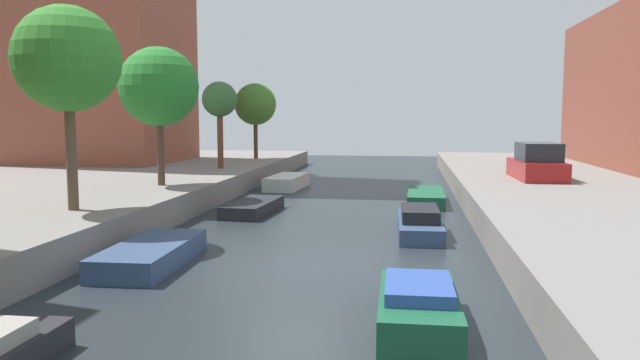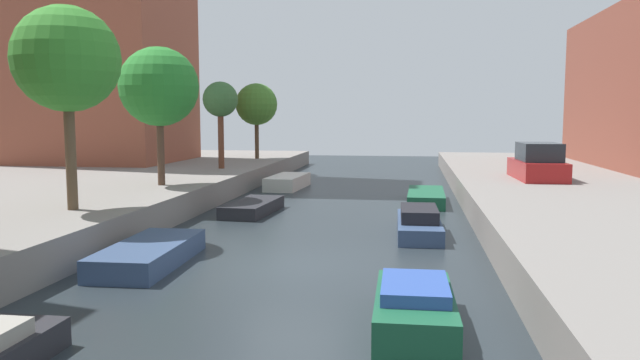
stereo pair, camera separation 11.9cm
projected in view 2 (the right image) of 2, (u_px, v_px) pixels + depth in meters
The scene contains 12 objects.
ground_plane at pixel (292, 265), 15.24m from camera, with size 84.00×84.00×0.00m, color #232B30.
street_tree_2 at pixel (67, 60), 17.37m from camera, with size 3.05×3.05×5.91m.
street_tree_3 at pixel (159, 87), 23.74m from camera, with size 3.12×3.12×5.46m.
street_tree_4 at pixel (220, 101), 31.38m from camera, with size 1.83×1.83×4.52m.
street_tree_5 at pixel (256, 105), 38.69m from camera, with size 2.67×2.67×4.82m.
parked_car at pixel (538, 164), 26.26m from camera, with size 1.93×4.17×1.60m.
moored_boat_left_2 at pixel (149, 254), 15.28m from camera, with size 1.78×4.11×0.55m.
moored_boat_left_3 at pixel (253, 207), 23.32m from camera, with size 1.72×3.84×0.48m.
moored_boat_left_4 at pixel (288, 182), 31.34m from camera, with size 1.78×4.03×0.67m.
moored_boat_right_2 at pixel (414, 308), 10.67m from camera, with size 1.41×3.20×0.86m.
moored_boat_right_3 at pixel (419, 223), 19.15m from camera, with size 1.43×4.12×0.88m.
moored_boat_right_4 at pixel (426, 197), 25.96m from camera, with size 1.60×4.42×0.54m.
Camera 2 is at (2.93, -14.65, 3.77)m, focal length 33.92 mm.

